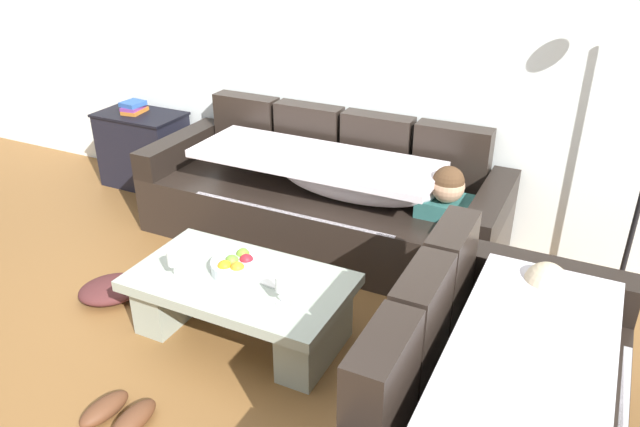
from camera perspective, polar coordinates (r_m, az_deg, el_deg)
name	(u,v)px	position (r m, az deg, el deg)	size (l,w,h in m)	color
ground_plane	(153,363)	(3.49, -15.30, -13.25)	(14.00, 14.00, 0.00)	brown
back_wall	(327,36)	(4.58, 0.67, 16.17)	(9.00, 0.10, 2.70)	white
couch_along_wall	(327,200)	(4.34, 0.63, 1.30)	(2.55, 0.92, 0.88)	black
couch_near_window	(498,405)	(2.77, 16.21, -16.74)	(0.92, 1.71, 0.88)	black
coffee_table	(241,299)	(3.46, -7.36, -7.91)	(1.20, 0.68, 0.38)	#98A495
fruit_bowl	(236,265)	(3.41, -7.78, -4.78)	(0.28, 0.28, 0.10)	silver
wine_glass_near_left	(173,259)	(3.38, -13.49, -4.15)	(0.07, 0.07, 0.17)	silver
wine_glass_near_right	(282,285)	(3.09, -3.59, -6.63)	(0.07, 0.07, 0.17)	silver
open_magazine	(280,277)	(3.35, -3.79, -5.94)	(0.28, 0.21, 0.01)	white
side_cabinet	(144,149)	(5.48, -16.05, 5.76)	(0.72, 0.44, 0.64)	black
book_stack_on_cabinet	(134,107)	(5.41, -16.97, 9.44)	(0.18, 0.23, 0.09)	#B76623
pair_of_shoes	(119,414)	(3.19, -18.22, -17.30)	(0.31, 0.29, 0.09)	#59331E
crumpled_garment	(112,289)	(4.04, -18.82, -6.69)	(0.40, 0.32, 0.12)	#4C2323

